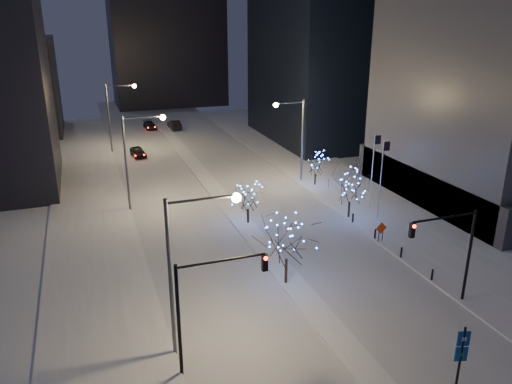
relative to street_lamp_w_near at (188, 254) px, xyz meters
name	(u,v)px	position (x,y,z in m)	size (l,w,h in m)	color
ground	(338,339)	(8.94, -2.00, -6.50)	(160.00, 160.00, 0.00)	silver
road	(205,178)	(8.94, 33.00, -6.49)	(20.00, 130.00, 0.02)	silver
median	(215,190)	(8.94, 28.00, -6.42)	(2.00, 80.00, 0.15)	silver
east_sidewalk	(373,203)	(23.94, 18.00, -6.42)	(10.00, 90.00, 0.15)	silver
west_sidewalk	(93,241)	(-5.06, 18.00, -6.42)	(8.00, 90.00, 0.15)	silver
filler_west_far	(0,87)	(-17.06, 68.00, 1.50)	(18.00, 16.00, 16.00)	black
horizon_block	(165,7)	(14.94, 90.00, 14.50)	(24.00, 14.00, 42.00)	black
street_lamp_w_near	(188,254)	(0.00, 0.00, 0.00)	(4.40, 0.56, 10.00)	#595E66
street_lamp_w_mid	(136,149)	(0.00, 25.00, 0.00)	(4.40, 0.56, 10.00)	#595E66
street_lamp_w_far	(115,108)	(0.00, 50.00, 0.00)	(4.40, 0.56, 10.00)	#595E66
street_lamp_east	(296,130)	(19.02, 28.00, -0.05)	(3.90, 0.56, 10.00)	#595E66
traffic_signal_west	(206,297)	(0.50, -2.00, -1.74)	(5.26, 0.43, 7.00)	black
traffic_signal_east	(453,244)	(17.88, -1.00, -1.74)	(5.26, 0.43, 7.00)	black
flagpoles	(377,170)	(22.30, 15.25, -1.70)	(1.35, 2.60, 8.00)	silver
bollards	(388,243)	(19.14, 8.00, -5.90)	(0.16, 12.16, 0.90)	black
car_near	(138,152)	(2.31, 46.03, -5.78)	(1.69, 4.19, 1.43)	black
car_mid	(174,125)	(10.75, 62.67, -5.70)	(1.68, 4.83, 1.59)	black
car_far	(150,125)	(6.60, 64.27, -5.84)	(1.84, 4.53, 1.31)	black
holiday_tree_median_near	(287,239)	(8.44, 5.40, -2.73)	(4.95, 4.95, 5.64)	black
holiday_tree_median_far	(248,197)	(9.44, 17.36, -3.74)	(3.91, 3.91, 4.05)	black
holiday_tree_plaza_near	(350,187)	(19.44, 15.35, -3.20)	(5.24, 5.24, 5.03)	black
holiday_tree_plaza_far	(316,163)	(20.69, 25.66, -3.69)	(4.64, 4.64, 4.26)	black
wayfinding_sign	(462,351)	(13.01, -8.00, -4.15)	(0.68, 0.27, 3.83)	black
construction_sign	(381,230)	(19.24, 9.28, -5.23)	(1.13, 0.07, 1.86)	black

